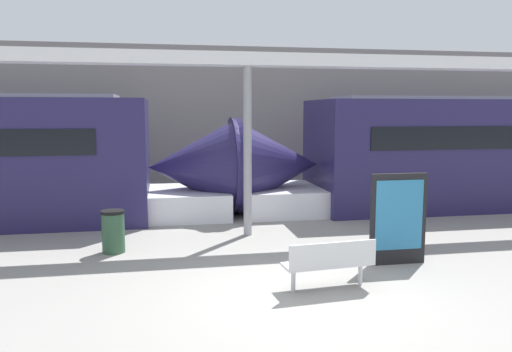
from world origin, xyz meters
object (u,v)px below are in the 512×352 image
Objects in this scene: train_left at (484,154)px; bench_near at (330,261)px; trash_bin at (113,231)px; poster_board at (398,219)px; support_column_near at (248,152)px.

train_left reaches higher than bench_near.
poster_board reaches higher than trash_bin.
poster_board is (-5.24, -5.08, -0.66)m from train_left.
trash_bin reaches higher than bench_near.
train_left is 4.01× the size of support_column_near.
poster_board is (1.65, 1.05, 0.38)m from bench_near.
train_left is 10.25× the size of bench_near.
support_column_near is (-7.58, -2.42, 0.37)m from train_left.
train_left reaches higher than poster_board.
train_left is 11.01m from trash_bin.
train_left is at bearing 17.71° from support_column_near.
support_column_near is (-0.68, 3.72, 1.41)m from bench_near.
bench_near is 0.88× the size of poster_board.
trash_bin is at bearing -162.16° from support_column_near.
bench_near is at bearing -147.49° from poster_board.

